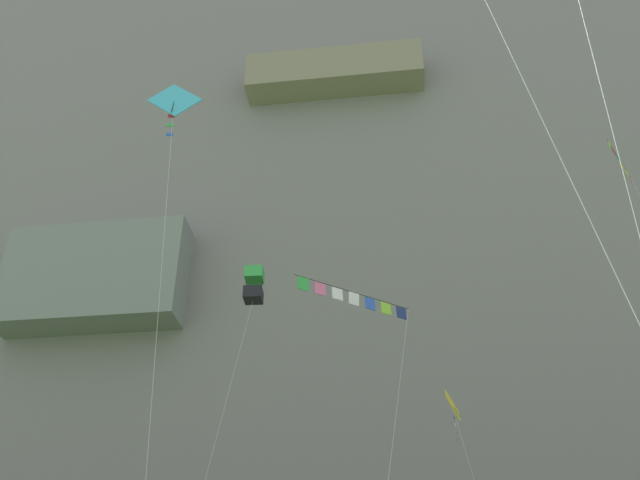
# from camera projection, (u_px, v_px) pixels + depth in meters

# --- Properties ---
(cliff_face) EXTENTS (180.00, 28.95, 81.78)m
(cliff_face) POSITION_uv_depth(u_px,v_px,m) (350.00, 279.00, 75.33)
(cliff_face) COLOR slate
(cliff_face) RESTS_ON ground
(kite_diamond_mid_center) EXTENTS (3.74, 2.67, 27.07)m
(kite_diamond_mid_center) POSITION_uv_depth(u_px,v_px,m) (174.00, 106.00, 31.88)
(kite_diamond_mid_center) COLOR #38B2D1
(kite_diamond_mid_center) RESTS_ON ground
(kite_banner_mid_right) EXTENTS (3.40, 7.78, 31.95)m
(kite_banner_mid_right) POSITION_uv_depth(u_px,v_px,m) (635.00, 190.00, 43.58)
(kite_banner_mid_right) COLOR black
(kite_banner_mid_right) RESTS_ON ground
(kite_banner_mid_left) EXTENTS (4.84, 6.88, 18.45)m
(kite_banner_mid_left) POSITION_uv_depth(u_px,v_px,m) (355.00, 306.00, 31.51)
(kite_banner_mid_left) COLOR black
(kite_banner_mid_left) RESTS_ON ground
(kite_diamond_near_cliff) EXTENTS (2.98, 3.10, 17.14)m
(kite_diamond_near_cliff) POSITION_uv_depth(u_px,v_px,m) (455.00, 415.00, 37.39)
(kite_diamond_near_cliff) COLOR yellow
(kite_diamond_near_cliff) RESTS_ON ground
(kite_box_low_center) EXTENTS (2.90, 6.12, 24.32)m
(kite_box_low_center) POSITION_uv_depth(u_px,v_px,m) (254.00, 285.00, 41.11)
(kite_box_low_center) COLOR green
(kite_box_low_center) RESTS_ON ground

